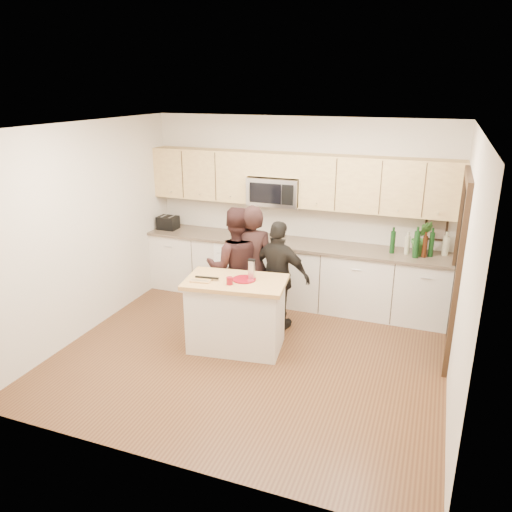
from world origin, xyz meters
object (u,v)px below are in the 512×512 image
at_px(woman_left, 252,267).
at_px(woman_center, 236,267).
at_px(woman_right, 279,276).
at_px(island, 236,314).
at_px(toaster, 168,223).

bearing_deg(woman_left, woman_center, 3.85).
distance_m(woman_center, woman_right, 0.58).
distance_m(island, woman_right, 0.81).
xyz_separation_m(toaster, woman_left, (1.77, -0.90, -0.21)).
bearing_deg(island, woman_center, 104.63).
relative_size(woman_left, woman_right, 1.13).
bearing_deg(woman_left, toaster, -41.05).
bearing_deg(island, woman_right, 57.41).
relative_size(toaster, woman_center, 0.18).
xyz_separation_m(toaster, woman_center, (1.57, -0.96, -0.22)).
bearing_deg(woman_left, woman_right, 168.43).
bearing_deg(woman_right, woman_center, 14.68).
bearing_deg(island, toaster, 131.57).
bearing_deg(toaster, woman_center, -31.59).
relative_size(toaster, woman_right, 0.20).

